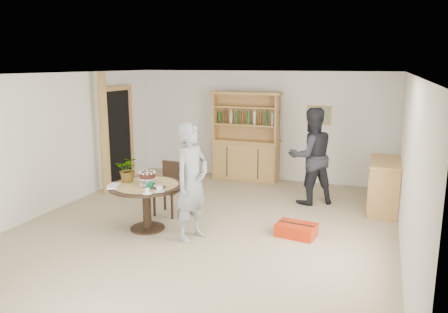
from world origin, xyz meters
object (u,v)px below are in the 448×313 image
hutch (246,150)px  adult_person (311,156)px  sideboard (384,185)px  dining_chair (170,185)px  dining_table (146,194)px  teen_boy (192,182)px  red_suitcase (296,230)px

hutch → adult_person: bearing=-36.9°
sideboard → adult_person: 1.42m
dining_chair → adult_person: 2.72m
sideboard → dining_chair: dining_chair is taller
dining_table → dining_chair: bearing=89.7°
hutch → dining_table: (-0.57, -3.57, -0.08)m
teen_boy → red_suitcase: (1.50, 0.64, -0.80)m
dining_chair → dining_table: bearing=-87.1°
teen_boy → hutch: bearing=20.6°
red_suitcase → dining_chair: bearing=-178.9°
teen_boy → adult_person: size_ratio=0.97×
sideboard → dining_table: sideboard is taller
sideboard → red_suitcase: (-1.26, -1.79, -0.37)m
dining_table → teen_boy: (0.85, -0.10, 0.30)m
teen_boy → red_suitcase: bearing=-50.6°
sideboard → red_suitcase: bearing=-125.3°
sideboard → adult_person: (-1.35, -0.03, 0.46)m
sideboard → adult_person: adult_person is taller
hutch → dining_table: bearing=-99.1°
dining_table → adult_person: adult_person is taller
dining_table → hutch: bearing=80.9°
dining_chair → teen_boy: (0.85, -0.93, 0.37)m
dining_table → adult_person: size_ratio=0.65×
adult_person → red_suitcase: adult_person is taller
sideboard → adult_person: size_ratio=0.68×
dining_chair → adult_person: adult_person is taller
sideboard → teen_boy: teen_boy is taller
red_suitcase → teen_boy: bearing=-148.8°
dining_table → dining_chair: size_ratio=1.27×
adult_person → dining_table: bearing=10.9°
teen_boy → sideboard: bearing=-32.4°
dining_chair → teen_boy: bearing=-44.5°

